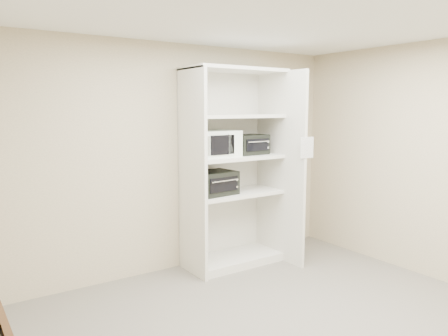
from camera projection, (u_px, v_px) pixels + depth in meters
floor at (289, 334)px, 3.79m from camera, size 4.50×4.00×0.01m
ceiling at (295, 11)px, 3.42m from camera, size 4.50×4.00×0.01m
wall_back at (178, 158)px, 5.24m from camera, size 4.50×0.02×2.70m
wall_right at (442, 162)px, 4.85m from camera, size 0.02×4.00×2.70m
shelving_unit at (237, 175)px, 5.40m from camera, size 1.24×0.92×2.42m
microwave at (215, 144)px, 5.19m from camera, size 0.53×0.40×0.31m
toaster_oven_upper at (249, 144)px, 5.48m from camera, size 0.45×0.34×0.25m
toaster_oven_lower at (214, 183)px, 5.21m from camera, size 0.54×0.43×0.28m
paper_sign at (307, 148)px, 5.15m from camera, size 0.19×0.02×0.25m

